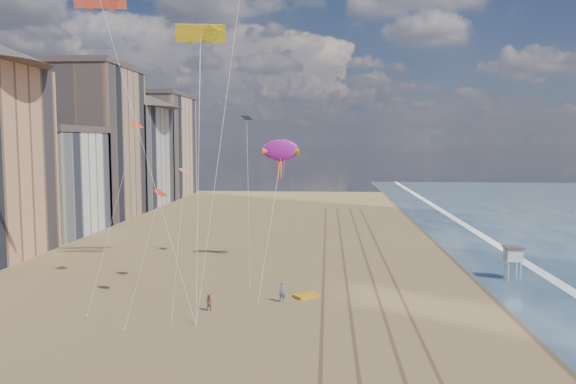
{
  "coord_description": "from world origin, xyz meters",
  "views": [
    {
      "loc": [
        -0.82,
        -31.05,
        14.8
      ],
      "look_at": [
        -4.88,
        26.0,
        9.5
      ],
      "focal_mm": 35.0,
      "sensor_mm": 36.0,
      "label": 1
    }
  ],
  "objects_px": {
    "kite_flyer_a": "(283,292)",
    "kite_flyer_b": "(209,303)",
    "show_kite": "(281,150)",
    "grounded_kite": "(307,296)",
    "lifeguard_stand": "(513,254)"
  },
  "relations": [
    {
      "from": "kite_flyer_a",
      "to": "kite_flyer_b",
      "type": "height_order",
      "value": "kite_flyer_a"
    },
    {
      "from": "show_kite",
      "to": "kite_flyer_b",
      "type": "distance_m",
      "value": 23.38
    },
    {
      "from": "grounded_kite",
      "to": "lifeguard_stand",
      "type": "bearing_deg",
      "value": -14.75
    },
    {
      "from": "grounded_kite",
      "to": "kite_flyer_b",
      "type": "height_order",
      "value": "kite_flyer_b"
    },
    {
      "from": "kite_flyer_b",
      "to": "grounded_kite",
      "type": "bearing_deg",
      "value": 45.5
    },
    {
      "from": "grounded_kite",
      "to": "kite_flyer_a",
      "type": "height_order",
      "value": "kite_flyer_a"
    },
    {
      "from": "grounded_kite",
      "to": "kite_flyer_b",
      "type": "bearing_deg",
      "value": 174.91
    },
    {
      "from": "lifeguard_stand",
      "to": "kite_flyer_a",
      "type": "height_order",
      "value": "lifeguard_stand"
    },
    {
      "from": "show_kite",
      "to": "grounded_kite",
      "type": "bearing_deg",
      "value": -75.57
    },
    {
      "from": "lifeguard_stand",
      "to": "show_kite",
      "type": "relative_size",
      "value": 0.17
    },
    {
      "from": "grounded_kite",
      "to": "kite_flyer_b",
      "type": "xyz_separation_m",
      "value": [
        -8.27,
        -4.98,
        0.6
      ]
    },
    {
      "from": "lifeguard_stand",
      "to": "grounded_kite",
      "type": "height_order",
      "value": "lifeguard_stand"
    },
    {
      "from": "show_kite",
      "to": "kite_flyer_b",
      "type": "xyz_separation_m",
      "value": [
        -4.67,
        -18.96,
        -12.86
      ]
    },
    {
      "from": "kite_flyer_a",
      "to": "kite_flyer_b",
      "type": "relative_size",
      "value": 1.28
    },
    {
      "from": "lifeguard_stand",
      "to": "kite_flyer_a",
      "type": "bearing_deg",
      "value": -156.66
    }
  ]
}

